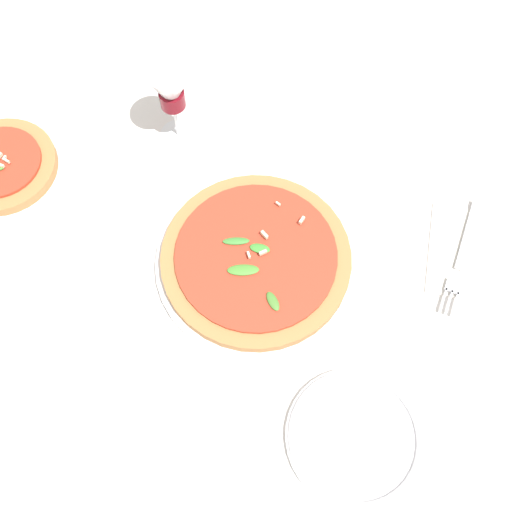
% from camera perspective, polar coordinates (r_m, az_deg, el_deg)
% --- Properties ---
extents(ground_plane, '(6.00, 6.00, 0.00)m').
position_cam_1_polar(ground_plane, '(0.92, 0.56, -2.19)').
color(ground_plane, silver).
extents(pizza_arugula_main, '(0.31, 0.31, 0.05)m').
position_cam_1_polar(pizza_arugula_main, '(0.91, -0.00, -0.36)').
color(pizza_arugula_main, white).
rests_on(pizza_arugula_main, ground_plane).
extents(pizza_personal_side, '(0.20, 0.20, 0.05)m').
position_cam_1_polar(pizza_personal_side, '(1.08, -22.99, 7.75)').
color(pizza_personal_side, white).
rests_on(pizza_personal_side, ground_plane).
extents(wine_glass, '(0.07, 0.07, 0.16)m').
position_cam_1_polar(wine_glass, '(0.98, -8.10, 15.24)').
color(wine_glass, white).
rests_on(wine_glass, ground_plane).
extents(napkin, '(0.17, 0.12, 0.01)m').
position_cam_1_polar(napkin, '(0.99, 19.05, 0.38)').
color(napkin, silver).
rests_on(napkin, ground_plane).
extents(fork, '(0.21, 0.02, 0.00)m').
position_cam_1_polar(fork, '(0.98, 19.04, 0.13)').
color(fork, silver).
rests_on(fork, ground_plane).
extents(side_plate_white, '(0.19, 0.19, 0.02)m').
position_cam_1_polar(side_plate_white, '(0.86, 9.36, -16.62)').
color(side_plate_white, white).
rests_on(side_plate_white, ground_plane).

